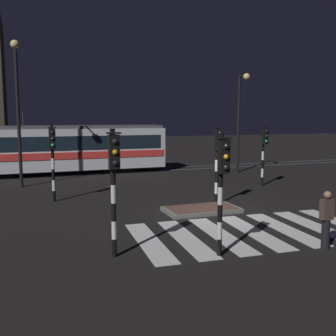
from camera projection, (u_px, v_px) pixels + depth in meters
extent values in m
plane|color=black|center=(216.00, 214.00, 15.63)|extent=(120.00, 120.00, 0.00)
cube|color=#59595E|center=(132.00, 172.00, 27.37)|extent=(80.00, 0.12, 0.03)
cube|color=#59595E|center=(127.00, 169.00, 28.70)|extent=(80.00, 0.12, 0.03)
cube|color=silver|center=(149.00, 242.00, 12.11)|extent=(0.94, 4.15, 0.02)
cube|color=silver|center=(186.00, 238.00, 12.46)|extent=(0.94, 4.15, 0.02)
cube|color=silver|center=(220.00, 235.00, 12.81)|extent=(0.94, 4.15, 0.02)
cube|color=silver|center=(253.00, 232.00, 13.16)|extent=(0.94, 4.15, 0.02)
cube|color=silver|center=(284.00, 229.00, 13.51)|extent=(0.94, 4.15, 0.02)
cube|color=silver|center=(314.00, 226.00, 13.86)|extent=(0.94, 4.15, 0.02)
cube|color=slate|center=(202.00, 210.00, 15.97)|extent=(3.00, 1.63, 0.16)
cube|color=brown|center=(202.00, 208.00, 15.95)|extent=(2.70, 1.47, 0.02)
cylinder|color=black|center=(114.00, 248.00, 10.81)|extent=(0.14, 0.14, 0.50)
cylinder|color=white|center=(114.00, 230.00, 10.74)|extent=(0.14, 0.14, 0.50)
cylinder|color=black|center=(114.00, 212.00, 10.68)|extent=(0.14, 0.14, 0.50)
cylinder|color=white|center=(113.00, 194.00, 10.61)|extent=(0.14, 0.14, 0.50)
cylinder|color=black|center=(113.00, 176.00, 10.55)|extent=(0.14, 0.14, 0.50)
cylinder|color=white|center=(113.00, 157.00, 10.48)|extent=(0.14, 0.14, 0.50)
cylinder|color=black|center=(112.00, 138.00, 10.42)|extent=(0.14, 0.14, 0.50)
cube|color=black|center=(114.00, 152.00, 10.31)|extent=(0.28, 0.20, 0.90)
sphere|color=black|center=(115.00, 141.00, 10.17)|extent=(0.14, 0.14, 0.14)
sphere|color=orange|center=(115.00, 152.00, 10.21)|extent=(0.14, 0.14, 0.14)
sphere|color=black|center=(115.00, 163.00, 10.24)|extent=(0.14, 0.14, 0.14)
cube|color=black|center=(114.00, 133.00, 10.24)|extent=(0.36, 0.24, 0.04)
cylinder|color=black|center=(54.00, 196.00, 17.87)|extent=(0.14, 0.14, 0.50)
cylinder|color=white|center=(54.00, 185.00, 17.80)|extent=(0.14, 0.14, 0.50)
cylinder|color=black|center=(53.00, 175.00, 17.74)|extent=(0.14, 0.14, 0.50)
cylinder|color=white|center=(53.00, 164.00, 17.68)|extent=(0.14, 0.14, 0.50)
cylinder|color=black|center=(52.00, 153.00, 17.61)|extent=(0.14, 0.14, 0.50)
cylinder|color=white|center=(52.00, 142.00, 17.55)|extent=(0.14, 0.14, 0.50)
cylinder|color=black|center=(52.00, 130.00, 17.49)|extent=(0.14, 0.14, 0.50)
cube|color=black|center=(52.00, 139.00, 17.37)|extent=(0.28, 0.20, 0.90)
sphere|color=black|center=(52.00, 132.00, 17.23)|extent=(0.14, 0.14, 0.14)
sphere|color=black|center=(52.00, 139.00, 17.27)|extent=(0.14, 0.14, 0.14)
sphere|color=green|center=(53.00, 145.00, 17.31)|extent=(0.14, 0.14, 0.14)
cube|color=black|center=(52.00, 127.00, 17.31)|extent=(0.36, 0.24, 0.04)
cylinder|color=black|center=(216.00, 199.00, 17.18)|extent=(0.14, 0.14, 0.50)
cylinder|color=white|center=(216.00, 188.00, 17.11)|extent=(0.14, 0.14, 0.50)
cylinder|color=black|center=(216.00, 177.00, 17.05)|extent=(0.14, 0.14, 0.50)
cylinder|color=white|center=(216.00, 165.00, 16.98)|extent=(0.14, 0.14, 0.50)
cylinder|color=black|center=(217.00, 154.00, 16.92)|extent=(0.14, 0.14, 0.50)
cylinder|color=white|center=(217.00, 142.00, 16.86)|extent=(0.14, 0.14, 0.50)
cylinder|color=black|center=(217.00, 131.00, 16.79)|extent=(0.14, 0.14, 0.50)
cube|color=black|center=(219.00, 139.00, 16.68)|extent=(0.28, 0.20, 0.90)
sphere|color=black|center=(220.00, 133.00, 16.54)|extent=(0.14, 0.14, 0.14)
sphere|color=black|center=(220.00, 139.00, 16.58)|extent=(0.14, 0.14, 0.14)
sphere|color=green|center=(220.00, 146.00, 16.61)|extent=(0.14, 0.14, 0.14)
cube|color=black|center=(219.00, 128.00, 16.62)|extent=(0.36, 0.24, 0.04)
cylinder|color=black|center=(262.00, 181.00, 21.98)|extent=(0.14, 0.14, 0.48)
cylinder|color=white|center=(262.00, 173.00, 21.92)|extent=(0.14, 0.14, 0.48)
cylinder|color=black|center=(263.00, 164.00, 21.86)|extent=(0.14, 0.14, 0.48)
cylinder|color=white|center=(263.00, 156.00, 21.80)|extent=(0.14, 0.14, 0.48)
cylinder|color=black|center=(263.00, 147.00, 21.73)|extent=(0.14, 0.14, 0.48)
cylinder|color=white|center=(263.00, 138.00, 21.67)|extent=(0.14, 0.14, 0.48)
cylinder|color=black|center=(264.00, 129.00, 21.61)|extent=(0.14, 0.14, 0.48)
cube|color=black|center=(265.00, 136.00, 21.50)|extent=(0.28, 0.20, 0.90)
sphere|color=black|center=(267.00, 131.00, 21.36)|extent=(0.14, 0.14, 0.14)
sphere|color=black|center=(266.00, 136.00, 21.40)|extent=(0.14, 0.14, 0.14)
sphere|color=green|center=(266.00, 141.00, 21.43)|extent=(0.14, 0.14, 0.14)
cube|color=black|center=(265.00, 127.00, 21.43)|extent=(0.36, 0.24, 0.04)
cylinder|color=black|center=(219.00, 247.00, 10.87)|extent=(0.14, 0.14, 0.48)
cylinder|color=white|center=(220.00, 230.00, 10.80)|extent=(0.14, 0.14, 0.48)
cylinder|color=black|center=(220.00, 213.00, 10.74)|extent=(0.14, 0.14, 0.48)
cylinder|color=white|center=(220.00, 196.00, 10.68)|extent=(0.14, 0.14, 0.48)
cylinder|color=black|center=(221.00, 178.00, 10.62)|extent=(0.14, 0.14, 0.48)
cylinder|color=white|center=(221.00, 161.00, 10.56)|extent=(0.14, 0.14, 0.48)
cylinder|color=black|center=(221.00, 143.00, 10.49)|extent=(0.14, 0.14, 0.48)
cube|color=black|center=(224.00, 156.00, 10.38)|extent=(0.28, 0.20, 0.90)
sphere|color=black|center=(226.00, 146.00, 10.24)|extent=(0.14, 0.14, 0.14)
sphere|color=orange|center=(226.00, 157.00, 10.28)|extent=(0.14, 0.14, 0.14)
sphere|color=black|center=(226.00, 167.00, 10.32)|extent=(0.14, 0.14, 0.14)
cube|color=black|center=(224.00, 138.00, 10.32)|extent=(0.36, 0.24, 0.04)
cylinder|color=black|center=(18.00, 117.00, 21.11)|extent=(0.18, 0.18, 7.63)
cylinder|color=black|center=(15.00, 44.00, 20.21)|extent=(0.10, 0.90, 0.10)
sphere|color=#F9E08C|center=(15.00, 44.00, 19.80)|extent=(0.44, 0.44, 0.44)
cylinder|color=black|center=(238.00, 124.00, 26.94)|extent=(0.18, 0.18, 6.61)
cylinder|color=black|center=(243.00, 76.00, 26.11)|extent=(0.10, 0.90, 0.10)
sphere|color=#F9E08C|center=(247.00, 77.00, 25.70)|extent=(0.44, 0.44, 0.44)
cube|color=silver|center=(59.00, 149.00, 26.14)|extent=(14.20, 2.50, 2.70)
cube|color=red|center=(61.00, 156.00, 25.00)|extent=(13.92, 0.04, 0.44)
cube|color=red|center=(57.00, 153.00, 27.36)|extent=(13.92, 0.04, 0.44)
cube|color=black|center=(60.00, 143.00, 24.90)|extent=(13.49, 0.03, 0.90)
cube|color=#4C4C51|center=(58.00, 127.00, 25.95)|extent=(13.92, 2.30, 0.20)
cylinder|color=#262628|center=(23.00, 120.00, 25.15)|extent=(0.08, 0.08, 1.00)
cube|color=black|center=(117.00, 169.00, 27.68)|extent=(2.20, 2.00, 0.35)
sphere|color=#F9F2CC|center=(160.00, 152.00, 28.66)|extent=(0.24, 0.24, 0.24)
cylinder|color=black|center=(326.00, 234.00, 11.43)|extent=(0.24, 0.24, 0.88)
cube|color=#4C382D|center=(327.00, 209.00, 11.34)|extent=(0.36, 0.22, 0.60)
sphere|color=#9E7051|center=(328.00, 195.00, 11.28)|extent=(0.22, 0.22, 0.22)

